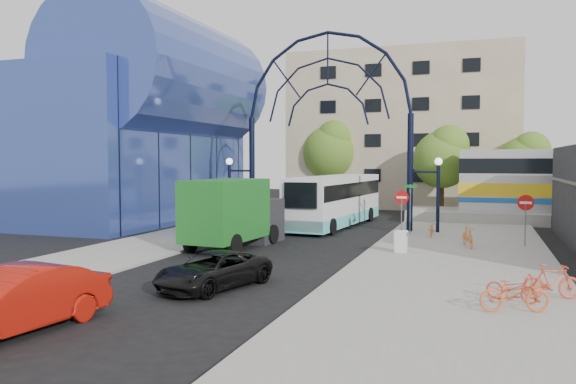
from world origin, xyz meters
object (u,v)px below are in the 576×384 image
at_px(bike_far_b, 552,281).
at_px(tree_north_b, 332,149).
at_px(city_bus, 336,200).
at_px(black_suv, 213,270).
at_px(gateway_arch, 328,90).
at_px(green_truck, 235,213).
at_px(tree_north_c, 525,160).
at_px(bike_near_a, 432,229).
at_px(bike_far_c, 514,294).
at_px(bike_far_a, 512,288).
at_px(tree_north_a, 444,156).
at_px(stop_sign, 402,201).
at_px(bike_near_b, 468,236).
at_px(sandwich_board, 401,239).
at_px(do_not_enter_sign, 526,208).
at_px(red_sedan, 14,301).
at_px(street_name_sign, 410,198).

bearing_deg(bike_far_b, tree_north_b, 7.84).
relative_size(city_bus, black_suv, 2.77).
xyz_separation_m(gateway_arch, green_truck, (-2.41, -8.35, -6.88)).
distance_m(tree_north_c, city_bus, 17.18).
distance_m(black_suv, bike_near_a, 15.80).
relative_size(green_truck, bike_far_c, 3.60).
bearing_deg(bike_far_a, tree_north_a, 30.16).
distance_m(stop_sign, bike_near_b, 5.02).
height_order(sandwich_board, black_suv, black_suv).
xyz_separation_m(sandwich_board, bike_near_a, (0.83, 6.07, -0.20)).
relative_size(bike_far_a, bike_far_b, 0.88).
bearing_deg(bike_near_b, black_suv, -142.06).
bearing_deg(tree_north_b, tree_north_a, -21.80).
relative_size(do_not_enter_sign, tree_north_b, 0.31).
bearing_deg(bike_near_b, tree_north_a, 79.72).
xyz_separation_m(stop_sign, sandwich_board, (0.80, -6.02, -1.25)).
relative_size(stop_sign, sandwich_board, 2.53).
bearing_deg(sandwich_board, red_sedan, -116.91).
xyz_separation_m(do_not_enter_sign, bike_far_c, (-1.11, -12.98, -1.36)).
bearing_deg(red_sedan, black_suv, 76.35).
relative_size(green_truck, bike_near_b, 4.05).
height_order(bike_near_a, bike_near_b, bike_near_b).
bearing_deg(green_truck, street_name_sign, 46.80).
height_order(street_name_sign, bike_near_a, street_name_sign).
bearing_deg(bike_far_a, sandwich_board, 51.45).
height_order(red_sedan, bike_far_c, red_sedan).
distance_m(sandwich_board, tree_north_b, 26.15).
bearing_deg(bike_near_b, bike_far_c, -100.49).
xyz_separation_m(stop_sign, street_name_sign, (0.40, 0.60, 0.14)).
relative_size(red_sedan, bike_far_c, 2.59).
xyz_separation_m(gateway_arch, bike_near_a, (6.43, -1.96, -8.02)).
bearing_deg(stop_sign, green_truck, -138.66).
height_order(green_truck, bike_near_a, green_truck).
xyz_separation_m(street_name_sign, green_truck, (-7.61, -6.95, -0.46)).
height_order(street_name_sign, tree_north_c, tree_north_c).
height_order(stop_sign, green_truck, green_truck).
distance_m(do_not_enter_sign, tree_north_c, 18.11).
distance_m(green_truck, bike_near_a, 10.97).
xyz_separation_m(bike_near_a, bike_far_c, (3.45, -15.03, 0.08)).
bearing_deg(city_bus, stop_sign, -35.29).
height_order(gateway_arch, city_bus, gateway_arch).
relative_size(street_name_sign, red_sedan, 0.57).
xyz_separation_m(gateway_arch, city_bus, (0.03, 2.00, -6.85)).
bearing_deg(bike_near_b, bike_near_a, 102.89).
distance_m(bike_near_b, bike_far_a, 10.61).
bearing_deg(bike_far_c, stop_sign, 0.89).
distance_m(tree_north_b, black_suv, 33.21).
xyz_separation_m(sandwich_board, red_sedan, (-7.42, -14.61, 0.06)).
xyz_separation_m(red_sedan, bike_far_c, (11.70, 5.65, -0.19)).
xyz_separation_m(red_sedan, bike_far_b, (12.83, 7.57, -0.16)).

